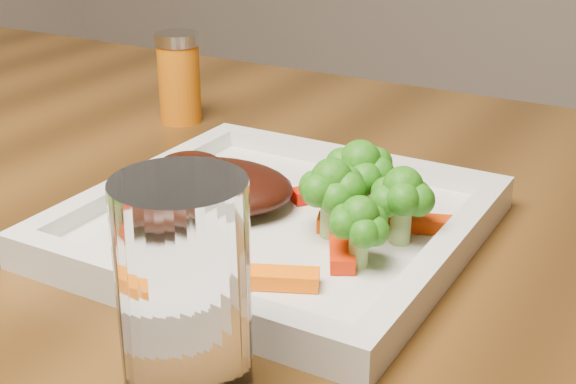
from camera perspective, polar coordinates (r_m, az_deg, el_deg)
The scene contains 13 objects.
plate at distance 0.58m, azimuth -0.86°, elevation -2.61°, with size 0.27×0.27×0.01m, color silver.
steak at distance 0.60m, azimuth -5.16°, elevation 0.43°, with size 0.12×0.09×0.03m, color black.
broccoli_0 at distance 0.57m, azimuth 5.12°, elevation 1.35°, with size 0.06×0.06×0.07m, color #1E6811, non-canonical shape.
broccoli_1 at distance 0.54m, azimuth 8.12°, elevation -0.49°, with size 0.05×0.05×0.06m, color #205F0F, non-canonical shape.
broccoli_2 at distance 0.51m, azimuth 5.10°, elevation -2.30°, with size 0.05×0.05×0.06m, color #116812, non-canonical shape.
broccoli_3 at distance 0.55m, azimuth 3.11°, elevation -0.20°, with size 0.05×0.05×0.06m, color #295E0F, non-canonical shape.
carrot_0 at distance 0.49m, azimuth -1.46°, elevation -6.10°, with size 0.06×0.02×0.01m, color #FF6504.
carrot_3 at distance 0.57m, azimuth 10.15°, elevation -2.26°, with size 0.06×0.01×0.01m, color red.
carrot_4 at distance 0.62m, azimuth 2.74°, elevation 0.04°, with size 0.06×0.01×0.01m, color red.
carrot_5 at distance 0.53m, azimuth 3.84°, elevation -3.93°, with size 0.06×0.02×0.01m, color red.
carrot_6 at distance 0.56m, azimuth 5.34°, elevation -2.33°, with size 0.06×0.02×0.01m, color #D53D03.
spice_shaker at distance 0.83m, azimuth -7.75°, elevation 8.05°, with size 0.04×0.04×0.09m, color #C5600A.
drinking_glass at distance 0.40m, azimuth -7.38°, elevation -7.29°, with size 0.07×0.07×0.12m, color white.
Camera 1 is at (0.46, -0.55, 1.01)m, focal length 50.00 mm.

